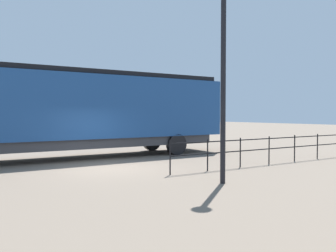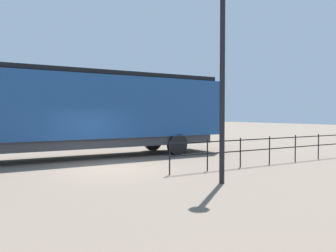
{
  "view_description": "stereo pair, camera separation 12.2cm",
  "coord_description": "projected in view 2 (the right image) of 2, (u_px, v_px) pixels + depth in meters",
  "views": [
    {
      "loc": [
        12.71,
        -5.27,
        2.13
      ],
      "look_at": [
        0.86,
        2.17,
        1.65
      ],
      "focal_mm": 37.12,
      "sensor_mm": 36.0,
      "label": 1
    },
    {
      "loc": [
        12.77,
        -5.17,
        2.13
      ],
      "look_at": [
        0.86,
        2.17,
        1.65
      ],
      "focal_mm": 37.12,
      "sensor_mm": 36.0,
      "label": 2
    }
  ],
  "objects": [
    {
      "name": "ground_plane",
      "position": [
        110.0,
        168.0,
        13.65
      ],
      "size": [
        120.0,
        120.0,
        0.0
      ],
      "primitive_type": "plane",
      "color": "#756656"
    },
    {
      "name": "locomotive",
      "position": [
        84.0,
        110.0,
        16.76
      ],
      "size": [
        2.93,
        15.71,
        4.19
      ],
      "color": "navy",
      "rests_on": "ground_plane"
    },
    {
      "name": "lamp_post",
      "position": [
        223.0,
        43.0,
        10.52
      ],
      "size": [
        0.47,
        0.47,
        6.38
      ],
      "color": "black",
      "rests_on": "ground_plane"
    },
    {
      "name": "platform_fence",
      "position": [
        270.0,
        146.0,
        14.71
      ],
      "size": [
        0.05,
        10.04,
        1.19
      ],
      "color": "black",
      "rests_on": "ground_plane"
    }
  ]
}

